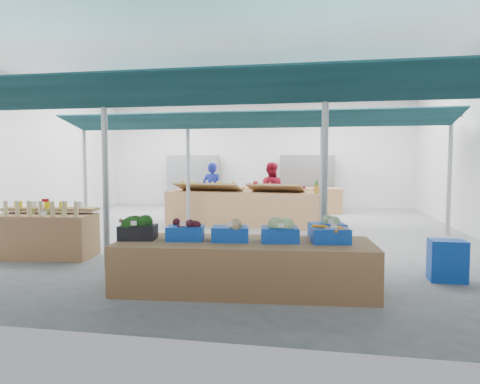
{
  "coord_description": "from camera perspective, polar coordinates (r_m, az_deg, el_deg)",
  "views": [
    {
      "loc": [
        2.41,
        -10.45,
        1.76
      ],
      "look_at": [
        0.79,
        -1.6,
        1.13
      ],
      "focal_mm": 32.0,
      "sensor_mm": 36.0,
      "label": 1
    }
  ],
  "objects": [
    {
      "name": "bottle_shelf",
      "position": [
        8.75,
        -24.48,
        -5.06
      ],
      "size": [
        1.86,
        1.25,
        1.07
      ],
      "rotation": [
        0.0,
        0.0,
        0.11
      ],
      "color": "olive",
      "rests_on": "floor"
    },
    {
      "name": "pineapple",
      "position": [
        11.42,
        10.17,
        0.74
      ],
      "size": [
        0.14,
        0.14,
        0.39
      ],
      "rotation": [
        0.0,
        0.0,
        -0.17
      ],
      "color": "#8C6019",
      "rests_on": "fruit_counter"
    },
    {
      "name": "crate_stack",
      "position": [
        7.09,
        25.9,
        -8.22
      ],
      "size": [
        0.52,
        0.37,
        0.61
      ],
      "primitive_type": "cube",
      "rotation": [
        0.0,
        0.0,
        -0.02
      ],
      "color": "#1044B5",
      "rests_on": "floor"
    },
    {
      "name": "apple_heap_red",
      "position": [
        11.57,
        4.76,
        0.75
      ],
      "size": [
        1.6,
        0.95,
        0.27
      ],
      "rotation": [
        0.0,
        0.0,
        -0.17
      ],
      "color": "#997247",
      "rests_on": "fruit_counter"
    },
    {
      "name": "crate_carrots",
      "position": [
        5.88,
        11.96,
        -5.58
      ],
      "size": [
        0.55,
        0.44,
        0.29
      ],
      "rotation": [
        0.0,
        0.0,
        0.16
      ],
      "color": "#1044B5",
      "rests_on": "veg_counter"
    },
    {
      "name": "back_shelving_left",
      "position": [
        17.18,
        -6.24,
        1.45
      ],
      "size": [
        2.0,
        0.5,
        2.0
      ],
      "primitive_type": "cube",
      "color": "#B23F33",
      "rests_on": "floor"
    },
    {
      "name": "hall",
      "position": [
        12.16,
        -1.09,
        8.19
      ],
      "size": [
        13.0,
        13.0,
        13.0
      ],
      "color": "silver",
      "rests_on": "ground"
    },
    {
      "name": "vendor_left",
      "position": [
        13.2,
        -3.7,
        0.17
      ],
      "size": [
        0.67,
        0.47,
        1.75
      ],
      "primitive_type": "imported",
      "rotation": [
        0.0,
        0.0,
        3.05
      ],
      "color": "#172395",
      "rests_on": "floor"
    },
    {
      "name": "fruit_counter",
      "position": [
        11.92,
        0.63,
        -2.2
      ],
      "size": [
        4.46,
        1.42,
        0.94
      ],
      "primitive_type": "cube",
      "rotation": [
        0.0,
        0.0,
        -0.09
      ],
      "color": "olive",
      "rests_on": "floor"
    },
    {
      "name": "crate_broccoli",
      "position": [
        6.17,
        -13.46,
        -4.7
      ],
      "size": [
        0.55,
        0.44,
        0.35
      ],
      "rotation": [
        0.0,
        0.0,
        0.16
      ],
      "color": "black",
      "rests_on": "veg_counter"
    },
    {
      "name": "pole_ribbon",
      "position": [
        8.12,
        -24.54,
        -1.15
      ],
      "size": [
        0.12,
        0.12,
        0.28
      ],
      "color": "#B90C10",
      "rests_on": "pole_grid"
    },
    {
      "name": "vendor_right",
      "position": [
        12.88,
        4.09,
        0.07
      ],
      "size": [
        0.91,
        0.74,
        1.75
      ],
      "primitive_type": "imported",
      "rotation": [
        0.0,
        0.0,
        3.05
      ],
      "color": "maroon",
      "rests_on": "floor"
    },
    {
      "name": "far_counter",
      "position": [
        15.14,
        4.32,
        -1.03
      ],
      "size": [
        4.82,
        1.08,
        0.86
      ],
      "primitive_type": "cube",
      "rotation": [
        0.0,
        0.0,
        0.02
      ],
      "color": "olive",
      "rests_on": "floor"
    },
    {
      "name": "awnings",
      "position": [
        8.91,
        -0.43,
        10.59
      ],
      "size": [
        9.5,
        7.08,
        0.3
      ],
      "color": "#0A282C",
      "rests_on": "pole_grid"
    },
    {
      "name": "veg_counter",
      "position": [
        5.96,
        0.57,
        -9.78
      ],
      "size": [
        3.56,
        1.44,
        0.68
      ],
      "primitive_type": "cube",
      "rotation": [
        0.0,
        0.0,
        0.08
      ],
      "color": "olive",
      "rests_on": "floor"
    },
    {
      "name": "crate_extra",
      "position": [
        6.3,
        11.53,
        -4.6
      ],
      "size": [
        0.57,
        0.46,
        0.32
      ],
      "rotation": [
        0.0,
        0.0,
        0.23
      ],
      "color": "#1044B5",
      "rests_on": "veg_counter"
    },
    {
      "name": "pole_grid",
      "position": [
        8.85,
        -0.42,
        4.35
      ],
      "size": [
        10.0,
        4.6,
        3.0
      ],
      "color": "gray",
      "rests_on": "floor"
    },
    {
      "name": "crate_beets",
      "position": [
        5.99,
        -7.3,
        -5.13
      ],
      "size": [
        0.55,
        0.44,
        0.29
      ],
      "rotation": [
        0.0,
        0.0,
        0.16
      ],
      "color": "#1044B5",
      "rests_on": "veg_counter"
    },
    {
      "name": "sparrow",
      "position": [
        6.1,
        -15.21,
        -3.99
      ],
      "size": [
        0.12,
        0.09,
        0.11
      ],
      "rotation": [
        0.0,
        0.0,
        0.16
      ],
      "color": "brown",
      "rests_on": "crate_broccoli"
    },
    {
      "name": "crate_cabbage",
      "position": [
        5.84,
        5.33,
        -5.11
      ],
      "size": [
        0.55,
        0.44,
        0.35
      ],
      "rotation": [
        0.0,
        0.0,
        0.16
      ],
      "color": "#1044B5",
      "rests_on": "veg_counter"
    },
    {
      "name": "crate_celeriac",
      "position": [
        5.88,
        -1.31,
        -5.16
      ],
      "size": [
        0.55,
        0.44,
        0.31
      ],
      "rotation": [
        0.0,
        0.0,
        0.16
      ],
      "color": "#1044B5",
      "rests_on": "veg_counter"
    },
    {
      "name": "floor",
      "position": [
        10.86,
        -2.59,
        -5.31
      ],
      "size": [
        13.0,
        13.0,
        0.0
      ],
      "primitive_type": "plane",
      "color": "#5E5E61",
      "rests_on": "ground"
    },
    {
      "name": "apple_heap_yellow",
      "position": [
        12.07,
        -4.29,
        0.89
      ],
      "size": [
        1.99,
        1.02,
        0.27
      ],
      "rotation": [
        0.0,
        0.0,
        -0.17
      ],
      "color": "#997247",
      "rests_on": "fruit_counter"
    },
    {
      "name": "back_shelving_right",
      "position": [
        16.47,
        8.94,
        1.32
      ],
      "size": [
        2.0,
        0.5,
        2.0
      ],
      "primitive_type": "cube",
      "color": "#B23F33",
      "rests_on": "floor"
    }
  ]
}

